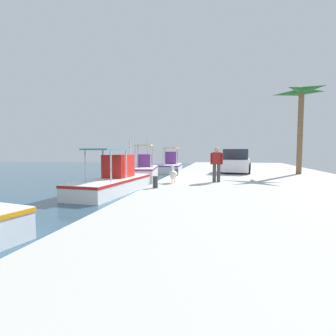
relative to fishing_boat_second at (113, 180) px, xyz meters
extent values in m
cube|color=#B2B2AD|center=(0.87, -7.72, -0.25)|extent=(36.00, 10.00, 0.80)
cube|color=white|center=(-0.13, 0.01, -0.27)|extent=(6.20, 2.52, 0.77)
cube|color=red|center=(-0.13, 0.01, 0.04)|extent=(6.25, 2.56, 0.12)
cube|color=red|center=(0.62, -0.05, 0.75)|extent=(1.79, 1.35, 1.26)
cylinder|color=silver|center=(-1.55, -0.58, 0.88)|extent=(0.08, 0.08, 1.52)
cylinder|color=silver|center=(-1.43, 0.83, 0.88)|extent=(0.08, 0.08, 1.52)
cylinder|color=silver|center=(0.08, -0.71, 0.88)|extent=(0.08, 0.08, 1.52)
cylinder|color=silver|center=(0.20, 0.69, 0.88)|extent=(0.08, 0.08, 1.52)
cube|color=teal|center=(-0.67, 0.06, 1.68)|extent=(2.57, 1.68, 0.08)
cylinder|color=silver|center=(2.13, -0.18, 1.18)|extent=(0.10, 0.10, 2.14)
cube|color=silver|center=(6.04, 0.04, -0.16)|extent=(4.77, 2.34, 0.99)
cube|color=#723399|center=(6.04, 0.04, 0.26)|extent=(4.82, 2.39, 0.12)
cube|color=#723399|center=(6.60, 0.13, 0.83)|extent=(1.42, 1.17, 0.98)
cylinder|color=silver|center=(5.11, -0.69, 1.15)|extent=(0.08, 0.08, 1.63)
cylinder|color=silver|center=(4.93, 0.44, 1.15)|extent=(0.08, 0.08, 1.63)
cylinder|color=silver|center=(6.33, -0.49, 1.15)|extent=(0.08, 0.08, 1.63)
cylinder|color=silver|center=(6.15, 0.64, 1.15)|extent=(0.08, 0.08, 1.63)
cube|color=#D8CC72|center=(5.63, -0.02, 2.01)|extent=(2.02, 1.48, 0.08)
cylinder|color=silver|center=(7.73, 0.32, 1.49)|extent=(0.10, 0.10, 2.30)
cube|color=white|center=(13.15, -0.66, -0.23)|extent=(5.27, 2.29, 0.84)
cube|color=#723399|center=(13.15, -0.66, 0.11)|extent=(5.31, 2.33, 0.12)
cube|color=#723399|center=(13.79, -0.62, 0.84)|extent=(1.52, 1.26, 1.29)
cylinder|color=silver|center=(12.04, -1.42, 1.00)|extent=(0.08, 0.08, 1.63)
cylinder|color=silver|center=(11.95, -0.06, 1.00)|extent=(0.08, 0.08, 1.63)
cylinder|color=silver|center=(13.43, -1.32, 1.00)|extent=(0.08, 0.08, 1.63)
cylinder|color=silver|center=(13.34, 0.03, 1.00)|extent=(0.08, 0.08, 1.63)
cube|color=#D8CC72|center=(12.69, -0.69, 1.85)|extent=(2.18, 1.57, 0.08)
cylinder|color=silver|center=(15.08, -0.53, 1.34)|extent=(0.10, 0.10, 2.31)
torus|color=orange|center=(13.79, 0.03, 0.84)|extent=(0.55, 0.14, 0.54)
cylinder|color=tan|center=(-1.52, -3.66, 0.26)|extent=(0.04, 0.04, 0.22)
cylinder|color=tan|center=(-1.55, -3.54, 0.26)|extent=(0.04, 0.04, 0.22)
ellipsoid|color=white|center=(-1.49, -3.58, 0.51)|extent=(0.70, 0.49, 0.40)
ellipsoid|color=silver|center=(-1.54, -3.60, 0.57)|extent=(0.63, 0.51, 0.28)
cylinder|color=white|center=(-1.31, -3.53, 0.73)|extent=(0.21, 0.14, 0.27)
sphere|color=white|center=(-1.23, -3.51, 0.89)|extent=(0.20, 0.20, 0.16)
cone|color=#F2B272|center=(-1.04, -3.45, 0.87)|extent=(0.31, 0.15, 0.07)
cylinder|color=#3F3F42|center=(-0.75, -5.61, 0.56)|extent=(0.16, 0.16, 0.84)
cylinder|color=#3F3F42|center=(-0.73, -5.41, 0.56)|extent=(0.16, 0.16, 0.84)
cube|color=maroon|center=(-0.74, -5.51, 1.26)|extent=(0.27, 0.40, 0.56)
cylinder|color=maroon|center=(-0.76, -5.75, 1.24)|extent=(0.10, 0.10, 0.53)
cylinder|color=maroon|center=(-0.72, -5.27, 1.24)|extent=(0.10, 0.10, 0.53)
sphere|color=tan|center=(-0.74, -5.51, 1.67)|extent=(0.22, 0.22, 0.22)
cylinder|color=black|center=(6.21, -7.76, 0.45)|extent=(0.62, 0.25, 0.60)
cylinder|color=black|center=(6.41, -6.07, 0.45)|extent=(0.62, 0.25, 0.60)
cylinder|color=black|center=(3.69, -7.45, 0.45)|extent=(0.62, 0.25, 0.60)
cylinder|color=black|center=(3.89, -5.76, 0.45)|extent=(0.62, 0.25, 0.60)
cube|color=silver|center=(5.05, -6.76, 0.65)|extent=(4.28, 2.18, 0.76)
cube|color=#262D38|center=(4.90, -6.74, 1.37)|extent=(2.37, 1.81, 0.68)
cylinder|color=#333338|center=(-3.15, -3.17, 0.38)|extent=(0.20, 0.20, 0.47)
cylinder|color=#333338|center=(1.78, -3.17, 0.34)|extent=(0.21, 0.21, 0.40)
cylinder|color=brown|center=(4.36, -10.51, 2.64)|extent=(0.32, 0.32, 4.98)
cone|color=#2D6B33|center=(5.06, -10.55, 5.28)|extent=(1.43, 0.52, 0.44)
cone|color=#2D6B33|center=(4.68, -9.72, 5.20)|extent=(1.06, 1.75, 0.44)
cone|color=#2D6B33|center=(3.87, -10.00, 5.32)|extent=(1.30, 1.33, 0.44)
cone|color=#2D6B33|center=(3.83, -11.02, 5.30)|extent=(1.36, 1.34, 0.44)
cone|color=#2D6B33|center=(4.48, -11.22, 5.24)|extent=(0.68, 1.48, 0.44)
camera|label=1|loc=(-12.74, -5.66, 1.63)|focal=26.99mm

